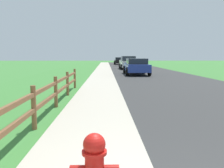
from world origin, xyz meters
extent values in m
plane|color=#3D7D36|center=(0.00, 25.00, 0.00)|extent=(120.00, 120.00, 0.00)
cube|color=#323232|center=(3.50, 27.00, 0.00)|extent=(7.00, 66.00, 0.01)
cube|color=#BBB19F|center=(-3.00, 27.00, 0.00)|extent=(6.00, 66.00, 0.01)
cube|color=#3D7D36|center=(-4.50, 27.00, 0.01)|extent=(5.00, 66.00, 0.00)
cylinder|color=red|center=(-0.82, 0.85, 0.56)|extent=(0.28, 0.28, 0.03)
sphere|color=red|center=(-0.82, 0.85, 0.65)|extent=(0.25, 0.25, 0.25)
cube|color=#A91511|center=(-0.82, 0.85, 0.73)|extent=(0.04, 0.04, 0.04)
cylinder|color=brown|center=(-2.27, 3.40, 0.49)|extent=(0.11, 0.11, 0.98)
cylinder|color=brown|center=(-2.27, 5.64, 0.49)|extent=(0.11, 0.11, 0.98)
cylinder|color=brown|center=(-2.27, 7.89, 0.49)|extent=(0.11, 0.11, 0.98)
cylinder|color=brown|center=(-2.27, 10.13, 0.49)|extent=(0.11, 0.11, 0.98)
cube|color=brown|center=(-2.27, 4.52, 0.44)|extent=(0.07, 11.21, 0.09)
cube|color=brown|center=(-2.27, 4.52, 0.79)|extent=(0.07, 11.21, 0.09)
cube|color=navy|center=(1.99, 18.74, 0.63)|extent=(1.85, 4.49, 0.63)
cube|color=#1E232B|center=(1.99, 18.52, 1.18)|extent=(1.63, 2.28, 0.48)
cylinder|color=black|center=(2.91, 17.35, 0.36)|extent=(0.22, 0.73, 0.73)
cylinder|color=black|center=(1.07, 17.35, 0.36)|extent=(0.22, 0.73, 0.73)
cylinder|color=black|center=(2.91, 20.13, 0.36)|extent=(0.22, 0.73, 0.73)
cylinder|color=black|center=(1.06, 20.13, 0.36)|extent=(0.22, 0.73, 0.73)
cube|color=#B7BABF|center=(2.12, 27.61, 0.65)|extent=(1.96, 4.37, 0.76)
cube|color=#1E232B|center=(2.12, 27.60, 1.33)|extent=(1.69, 2.06, 0.60)
cylinder|color=black|center=(3.08, 26.29, 0.32)|extent=(0.23, 0.64, 0.64)
cylinder|color=black|center=(1.21, 26.25, 0.32)|extent=(0.23, 0.64, 0.64)
cylinder|color=black|center=(3.02, 28.98, 0.32)|extent=(0.23, 0.64, 0.64)
cylinder|color=black|center=(1.16, 28.94, 0.32)|extent=(0.23, 0.64, 0.64)
cube|color=white|center=(2.58, 37.32, 0.64)|extent=(1.85, 4.83, 0.70)
cube|color=#1E232B|center=(2.58, 37.12, 1.24)|extent=(1.61, 2.51, 0.50)
cylinder|color=black|center=(3.47, 35.82, 0.34)|extent=(0.23, 0.67, 0.67)
cylinder|color=black|center=(1.66, 35.84, 0.34)|extent=(0.23, 0.67, 0.67)
cylinder|color=black|center=(3.50, 38.80, 0.34)|extent=(0.23, 0.67, 0.67)
cylinder|color=black|center=(1.69, 38.82, 0.34)|extent=(0.23, 0.67, 0.67)
cube|color=black|center=(1.99, 44.53, 0.58)|extent=(1.86, 4.69, 0.61)
cube|color=#1E232B|center=(1.99, 44.25, 1.15)|extent=(1.62, 2.19, 0.52)
cylinder|color=black|center=(2.91, 43.09, 0.32)|extent=(0.23, 0.65, 0.65)
cylinder|color=black|center=(1.09, 43.07, 0.32)|extent=(0.23, 0.65, 0.65)
cylinder|color=black|center=(2.89, 45.98, 0.32)|extent=(0.23, 0.65, 0.65)
cylinder|color=black|center=(1.06, 45.97, 0.32)|extent=(0.23, 0.65, 0.65)
camera|label=1|loc=(-0.69, -1.60, 1.61)|focal=37.08mm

